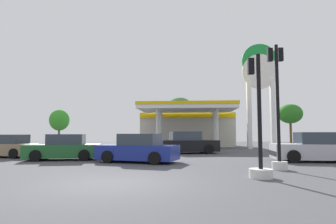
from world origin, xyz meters
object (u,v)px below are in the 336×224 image
(car_3, at_px, (138,149))
(tree_0, at_px, (59,120))
(car_1, at_px, (187,144))
(traffic_signal_0, at_px, (259,145))
(car_2, at_px, (316,148))
(tree_2, at_px, (290,114))
(car_0, at_px, (8,147))
(traffic_signal_1, at_px, (278,119))
(tree_1, at_px, (180,111))
(station_pole_sign, at_px, (260,83))
(car_4, at_px, (64,148))

(car_3, xyz_separation_m, tree_0, (-16.41, 25.44, 2.79))
(car_1, xyz_separation_m, traffic_signal_0, (2.58, -11.67, 0.37))
(car_2, bearing_deg, car_1, 140.05)
(car_2, bearing_deg, traffic_signal_0, -126.88)
(tree_0, height_order, tree_2, tree_2)
(car_0, height_order, car_2, car_2)
(traffic_signal_1, distance_m, tree_1, 29.59)
(car_0, relative_size, car_2, 0.93)
(car_2, relative_size, tree_1, 0.66)
(car_3, bearing_deg, traffic_signal_1, -21.68)
(car_3, height_order, tree_1, tree_1)
(tree_1, distance_m, tree_2, 16.11)
(traffic_signal_0, xyz_separation_m, traffic_signal_1, (1.36, 2.29, 0.99))
(car_2, distance_m, tree_1, 27.05)
(traffic_signal_0, bearing_deg, station_pole_sign, 75.67)
(car_3, relative_size, car_4, 1.02)
(car_3, bearing_deg, tree_1, 87.13)
(car_0, xyz_separation_m, car_2, (18.41, -1.58, 0.06))
(car_1, xyz_separation_m, tree_1, (-1.18, 19.63, 4.08))
(car_0, xyz_separation_m, tree_1, (10.26, 23.88, 4.18))
(car_3, relative_size, traffic_signal_1, 0.84)
(traffic_signal_1, bearing_deg, tree_2, 69.81)
(car_2, distance_m, car_4, 13.96)
(car_3, distance_m, traffic_signal_1, 7.08)
(car_0, height_order, car_4, car_4)
(car_0, distance_m, car_2, 18.48)
(tree_1, relative_size, tree_2, 1.18)
(car_2, height_order, tree_1, tree_1)
(car_3, bearing_deg, tree_2, 57.44)
(traffic_signal_0, bearing_deg, car_1, 102.45)
(car_4, bearing_deg, traffic_signal_0, -31.55)
(car_0, relative_size, tree_2, 0.73)
(station_pole_sign, distance_m, car_4, 19.80)
(car_2, relative_size, tree_2, 0.78)
(station_pole_sign, relative_size, car_4, 2.39)
(traffic_signal_0, distance_m, tree_1, 31.75)
(car_0, height_order, car_1, car_1)
(tree_0, distance_m, tree_2, 33.89)
(tree_2, bearing_deg, station_pole_sign, -118.99)
(tree_0, bearing_deg, station_pole_sign, -24.57)
(car_0, distance_m, tree_2, 36.30)
(station_pole_sign, relative_size, traffic_signal_0, 2.44)
(traffic_signal_0, bearing_deg, tree_1, 96.85)
(car_0, bearing_deg, traffic_signal_1, -18.46)
(station_pole_sign, height_order, car_2, station_pole_sign)
(car_4, height_order, tree_1, tree_1)
(car_4, bearing_deg, tree_2, 50.15)
(car_0, bearing_deg, traffic_signal_0, -27.90)
(traffic_signal_0, distance_m, tree_2, 34.56)
(car_4, bearing_deg, car_0, 160.85)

